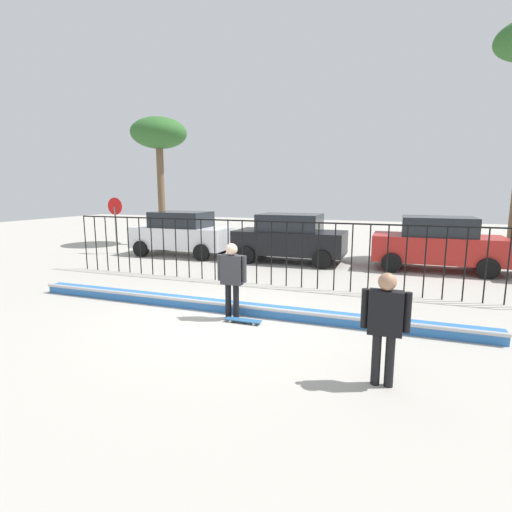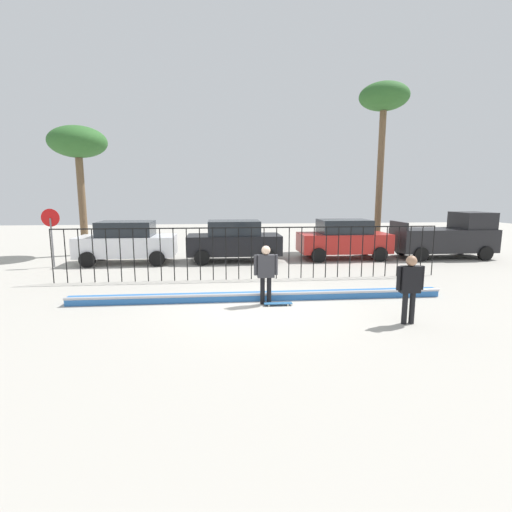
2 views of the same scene
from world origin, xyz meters
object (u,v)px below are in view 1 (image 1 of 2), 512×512
object	(u,v)px
stop_sign	(115,218)
skateboarder	(232,274)
camera_operator	(385,319)
parked_car_red	(437,243)
palm_tree_short	(159,136)
skateboard	(243,320)
parked_car_black	(290,237)
parked_car_white	(182,233)

from	to	relation	value
stop_sign	skateboarder	bearing A→B (deg)	-37.37
camera_operator	parked_car_red	distance (m)	9.42
palm_tree_short	skateboarder	bearing A→B (deg)	-49.91
skateboarder	stop_sign	bearing A→B (deg)	113.09
skateboard	parked_car_red	size ratio (longest dim) A/B	0.19
skateboard	parked_car_black	size ratio (longest dim) A/B	0.19
skateboard	camera_operator	distance (m)	3.54
skateboarder	stop_sign	xyz separation A→B (m)	(-8.44, 6.45, 0.61)
camera_operator	parked_car_red	bearing A→B (deg)	-98.68
camera_operator	parked_car_black	world-z (taller)	parked_car_black
skateboard	parked_car_black	distance (m)	7.44
skateboard	camera_operator	bearing A→B (deg)	-26.55
parked_car_white	parked_car_red	world-z (taller)	same
skateboarder	palm_tree_short	distance (m)	13.59
skateboarder	parked_car_black	world-z (taller)	parked_car_black
skateboarder	parked_car_black	bearing A→B (deg)	65.48
camera_operator	parked_car_red	world-z (taller)	parked_car_red
camera_operator	palm_tree_short	distance (m)	17.06
skateboarder	camera_operator	distance (m)	3.78
parked_car_black	palm_tree_short	world-z (taller)	palm_tree_short
camera_operator	palm_tree_short	world-z (taller)	palm_tree_short
parked_car_red	skateboarder	bearing A→B (deg)	-125.05
parked_car_white	skateboard	bearing A→B (deg)	-48.27
parked_car_white	parked_car_black	xyz separation A→B (m)	(4.86, 0.04, 0.00)
parked_car_red	stop_sign	xyz separation A→B (m)	(-13.12, -0.89, 0.64)
parked_car_white	parked_car_black	world-z (taller)	same
parked_car_white	palm_tree_short	size ratio (longest dim) A/B	0.67
camera_operator	parked_car_white	bearing A→B (deg)	-46.00
skateboard	parked_car_white	distance (m)	9.36
parked_car_black	parked_car_red	bearing A→B (deg)	4.72
parked_car_white	palm_tree_short	xyz separation A→B (m)	(-2.77, 2.70, 4.54)
camera_operator	stop_sign	size ratio (longest dim) A/B	0.67
skateboarder	stop_sign	distance (m)	10.64
skateboarder	stop_sign	world-z (taller)	stop_sign
camera_operator	skateboard	bearing A→B (deg)	-31.64
skateboard	palm_tree_short	world-z (taller)	palm_tree_short
skateboard	stop_sign	world-z (taller)	stop_sign
parked_car_white	palm_tree_short	bearing A→B (deg)	138.77
parked_car_black	parked_car_red	distance (m)	5.31
parked_car_white	parked_car_black	size ratio (longest dim) A/B	1.00
skateboarder	skateboard	xyz separation A→B (m)	(0.33, -0.18, -0.95)
camera_operator	stop_sign	xyz separation A→B (m)	(-11.67, 8.42, 0.61)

